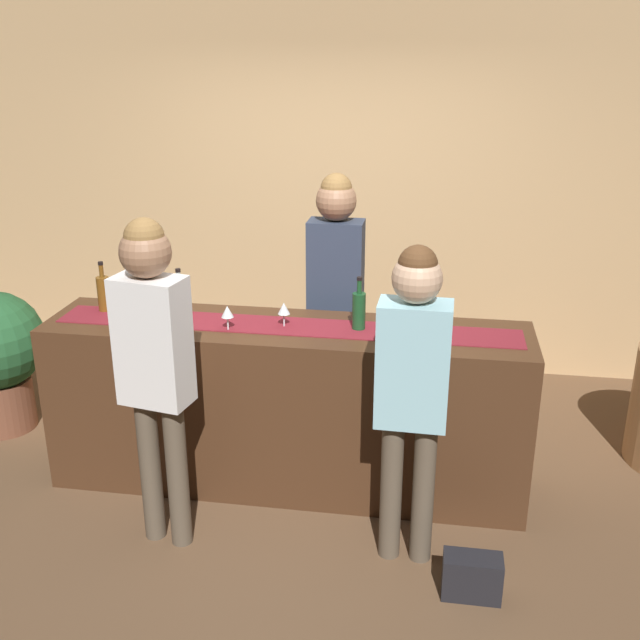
# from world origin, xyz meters

# --- Properties ---
(ground_plane) EXTENTS (10.00, 10.00, 0.00)m
(ground_plane) POSITION_xyz_m (0.00, 0.00, 0.00)
(ground_plane) COLOR brown
(back_wall) EXTENTS (6.00, 0.12, 2.90)m
(back_wall) POSITION_xyz_m (0.00, 1.90, 1.45)
(back_wall) COLOR tan
(back_wall) RESTS_ON ground
(bar_counter) EXTENTS (2.75, 0.60, 1.00)m
(bar_counter) POSITION_xyz_m (0.00, 0.00, 0.50)
(bar_counter) COLOR #472B19
(bar_counter) RESTS_ON ground
(counter_runner_cloth) EXTENTS (2.61, 0.28, 0.01)m
(counter_runner_cloth) POSITION_xyz_m (0.00, 0.00, 1.00)
(counter_runner_cloth) COLOR maroon
(counter_runner_cloth) RESTS_ON bar_counter
(wine_bottle_green) EXTENTS (0.07, 0.07, 0.30)m
(wine_bottle_green) POSITION_xyz_m (0.41, 0.02, 1.11)
(wine_bottle_green) COLOR #194723
(wine_bottle_green) RESTS_ON bar_counter
(wine_bottle_amber) EXTENTS (0.07, 0.07, 0.30)m
(wine_bottle_amber) POSITION_xyz_m (-1.10, 0.08, 1.11)
(wine_bottle_amber) COLOR brown
(wine_bottle_amber) RESTS_ON bar_counter
(wine_bottle_clear) EXTENTS (0.07, 0.07, 0.30)m
(wine_bottle_clear) POSITION_xyz_m (-0.61, 0.02, 1.11)
(wine_bottle_clear) COLOR #B2C6C1
(wine_bottle_clear) RESTS_ON bar_counter
(wine_glass_near_customer) EXTENTS (0.07, 0.07, 0.14)m
(wine_glass_near_customer) POSITION_xyz_m (-0.30, -0.11, 1.10)
(wine_glass_near_customer) COLOR silver
(wine_glass_near_customer) RESTS_ON bar_counter
(wine_glass_mid_counter) EXTENTS (0.07, 0.07, 0.14)m
(wine_glass_mid_counter) POSITION_xyz_m (-0.01, -0.01, 1.10)
(wine_glass_mid_counter) COLOR silver
(wine_glass_mid_counter) RESTS_ON bar_counter
(bartender) EXTENTS (0.34, 0.25, 1.76)m
(bartender) POSITION_xyz_m (0.20, 0.58, 1.10)
(bartender) COLOR #26262B
(bartender) RESTS_ON ground
(customer_sipping) EXTENTS (0.35, 0.23, 1.65)m
(customer_sipping) POSITION_xyz_m (0.73, -0.60, 1.02)
(customer_sipping) COLOR brown
(customer_sipping) RESTS_ON ground
(customer_browsing) EXTENTS (0.37, 0.26, 1.74)m
(customer_browsing) POSITION_xyz_m (-0.52, -0.65, 1.09)
(customer_browsing) COLOR brown
(customer_browsing) RESTS_ON ground
(handbag) EXTENTS (0.28, 0.14, 0.22)m
(handbag) POSITION_xyz_m (1.06, -0.85, 0.11)
(handbag) COLOR black
(handbag) RESTS_ON ground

